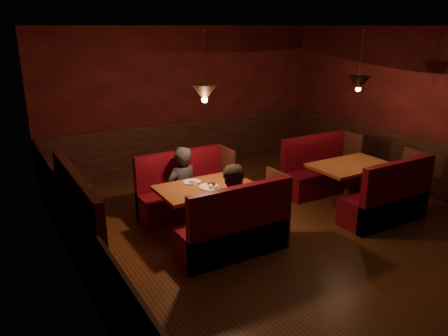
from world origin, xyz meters
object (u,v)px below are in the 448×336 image
second_table (350,175)px  diner_b (236,194)px  second_bench_far (318,174)px  main_bench_far (185,195)px  main_bench_near (236,233)px  main_table (207,197)px  diner_a (181,173)px  second_bench_near (388,203)px

second_table → diner_b: (-2.36, -0.24, 0.22)m
second_bench_far → main_bench_far: bearing=173.1°
main_bench_near → second_table: 2.56m
main_table → diner_b: size_ratio=0.90×
main_bench_far → diner_a: (-0.12, -0.16, 0.44)m
main_table → main_bench_far: main_bench_far is taller
diner_a → second_bench_near: bearing=135.4°
main_bench_near → second_table: bearing=10.5°
second_bench_far → diner_b: size_ratio=0.95×
diner_b → second_bench_near: bearing=-21.8°
second_table → diner_b: diner_b is taller
main_bench_far → second_bench_near: size_ratio=1.04×
second_bench_near → second_table: bearing=92.2°
second_bench_far → diner_a: (-2.66, 0.15, 0.44)m
main_bench_far → diner_b: (0.14, -1.32, 0.43)m
second_table → diner_a: diner_a is taller
second_table → diner_b: bearing=-174.3°
second_table → second_bench_far: bearing=87.8°
main_bench_near → main_bench_far: bearing=90.0°
second_bench_far → second_bench_near: bearing=-90.0°
diner_a → diner_b: diner_a is taller
second_bench_far → diner_b: 2.64m
second_bench_far → main_table: bearing=-169.7°
second_bench_near → diner_a: diner_a is taller
second_bench_far → diner_a: size_ratio=0.94×
main_bench_far → second_bench_near: 3.15m
second_bench_far → diner_a: bearing=176.7°
second_bench_near → diner_a: (-2.66, 1.71, 0.44)m
main_bench_far → diner_b: size_ratio=0.99×
main_bench_far → second_bench_far: size_ratio=1.04×
main_table → second_table: size_ratio=1.05×
main_bench_far → second_table: 2.74m
main_bench_near → main_table: bearing=91.2°
main_bench_near → diner_b: diner_b is taller
main_bench_near → second_bench_near: (2.54, -0.31, 0.00)m
main_bench_far → main_bench_near: 1.55m
main_table → second_table: (2.52, -0.31, -0.02)m
main_table → diner_a: diner_a is taller
main_bench_far → second_bench_far: bearing=-6.9°
main_bench_near → second_bench_near: 2.56m
diner_a → main_table: bearing=87.9°
second_table → second_bench_near: second_bench_near is taller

